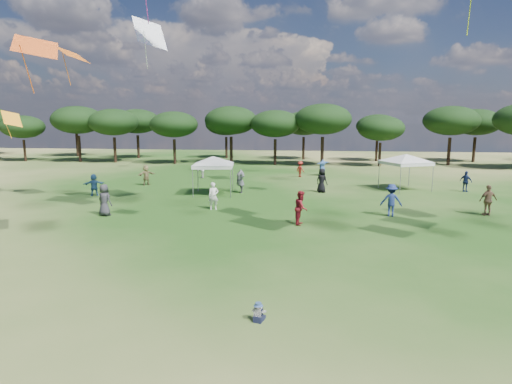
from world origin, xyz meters
TOP-DOWN VIEW (x-y plane):
  - ground at (0.00, 0.00)m, footprint 140.00×140.00m
  - tree_line at (2.39, 47.41)m, footprint 108.78×17.63m
  - tent_left at (-5.45, 22.59)m, footprint 5.90×5.90m
  - tent_right at (9.47, 26.63)m, footprint 5.79×5.79m
  - toddler at (0.47, 2.29)m, footprint 0.41×0.45m
  - festival_crowd at (-1.42, 23.53)m, footprint 29.54×22.43m

SIDE VIEW (x-z plane):
  - ground at x=0.00m, z-range 0.00..0.00m
  - toddler at x=0.47m, z-range -0.03..0.54m
  - festival_crowd at x=-1.42m, z-range -0.07..1.85m
  - tent_right at x=9.47m, z-range 1.18..4.39m
  - tent_left at x=-5.45m, z-range 1.18..4.40m
  - tree_line at x=2.39m, z-range 1.54..9.31m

